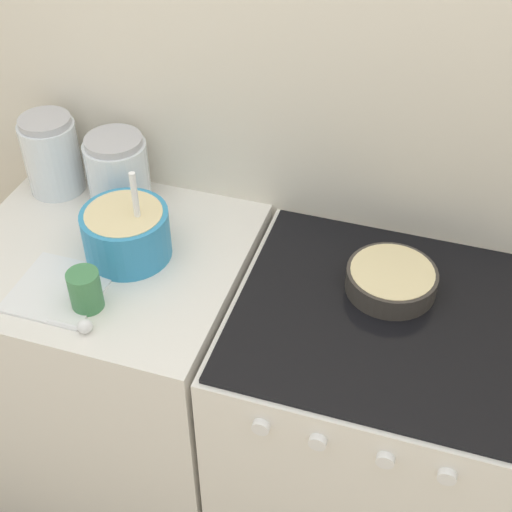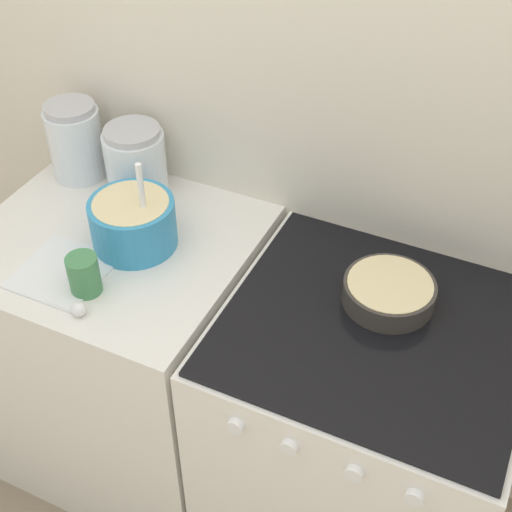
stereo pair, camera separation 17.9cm
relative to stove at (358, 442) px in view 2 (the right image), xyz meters
The scene contains 10 objects.
wall_back 0.90m from the stove, 136.51° to the left, with size 4.49×0.05×2.40m.
countertop_cabinet 0.75m from the stove, behind, with size 0.74×0.67×0.94m.
stove is the anchor object (origin of this frame).
mixing_bowl 0.87m from the stove, behind, with size 0.22×0.22×0.26m.
baking_pan 0.51m from the stove, 90.66° to the left, with size 0.22×0.22×0.06m.
storage_jar_left 1.18m from the stove, 167.21° to the left, with size 0.16×0.16×0.23m.
storage_jar_middle 1.00m from the stove, 164.08° to the left, with size 0.17×0.17×0.21m.
tin_can 0.88m from the stove, 164.61° to the right, with size 0.08×0.08×0.10m.
recipe_page 0.93m from the stove, 168.22° to the right, with size 0.22×0.22×0.01m.
measuring_spoon 0.87m from the stove, 158.11° to the right, with size 0.12×0.04×0.04m.
Camera 2 is at (0.62, -0.83, 2.16)m, focal length 50.00 mm.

